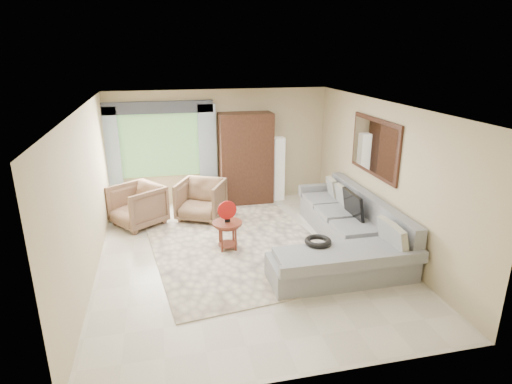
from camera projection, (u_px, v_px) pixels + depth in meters
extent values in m
plane|color=silver|center=(247.00, 256.00, 7.50)|extent=(6.00, 6.00, 0.00)
cube|color=beige|center=(238.00, 245.00, 7.88)|extent=(3.50, 4.36, 0.02)
cube|color=#93969B|center=(342.00, 225.00, 8.31)|extent=(0.90, 2.40, 0.40)
cube|color=#93969B|center=(342.00, 267.00, 6.69)|extent=(2.30, 0.80, 0.40)
cube|color=#93969B|center=(370.00, 209.00, 7.87)|extent=(0.20, 3.20, 0.50)
cube|color=#93969B|center=(319.00, 189.00, 9.40)|extent=(0.90, 0.16, 0.22)
cube|color=#93969B|center=(356.00, 264.00, 6.18)|extent=(2.30, 0.10, 0.18)
cube|color=black|center=(353.00, 205.00, 7.87)|extent=(0.14, 0.74, 0.48)
torus|color=black|center=(318.00, 241.00, 6.79)|extent=(0.43, 0.43, 0.09)
cylinder|color=#552016|center=(227.00, 223.00, 7.58)|extent=(0.53, 0.53, 0.04)
cylinder|color=#552016|center=(228.00, 237.00, 7.67)|extent=(0.35, 0.35, 0.48)
cylinder|color=#A71310|center=(227.00, 210.00, 7.50)|extent=(0.34, 0.04, 0.34)
imported|color=brown|center=(137.00, 206.00, 8.67)|extent=(1.28, 1.27, 0.85)
imported|color=brown|center=(201.00, 200.00, 9.02)|extent=(1.21, 1.22, 0.84)
imported|color=#999999|center=(116.00, 208.00, 9.04)|extent=(0.47, 0.41, 0.49)
cube|color=black|center=(246.00, 159.00, 9.79)|extent=(1.20, 0.55, 2.10)
cube|color=silver|center=(279.00, 169.00, 10.11)|extent=(0.24, 0.24, 1.50)
cube|color=#669E59|center=(160.00, 146.00, 9.51)|extent=(1.80, 0.04, 1.40)
cube|color=#9EB7CC|center=(112.00, 160.00, 9.29)|extent=(0.40, 0.08, 2.30)
cube|color=#9EB7CC|center=(208.00, 155.00, 9.73)|extent=(0.40, 0.08, 2.30)
cube|color=#1E232D|center=(157.00, 107.00, 9.17)|extent=(2.40, 0.12, 0.26)
cube|color=black|center=(375.00, 147.00, 7.78)|extent=(0.04, 1.70, 1.05)
cube|color=white|center=(373.00, 147.00, 7.77)|extent=(0.02, 1.54, 0.90)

